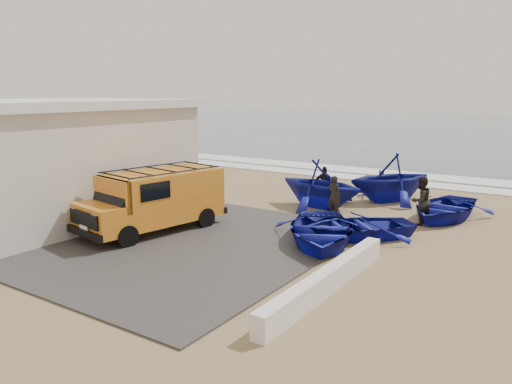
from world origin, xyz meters
The scene contains 16 objects.
ground centered at (0.00, 0.00, 0.00)m, with size 160.00×160.00×0.00m, color #917A54.
slab centered at (-2.00, -2.00, 0.03)m, with size 12.00×10.00×0.05m, color #413F3C.
ocean centered at (0.00, 56.00, 0.00)m, with size 180.00×88.00×0.01m, color #385166.
surf_line centered at (0.00, 12.00, 0.03)m, with size 180.00×1.60×0.06m, color white.
surf_wash centered at (0.00, 14.50, 0.02)m, with size 180.00×2.20×0.04m, color white.
building centered at (-7.50, -2.00, 2.16)m, with size 8.40×9.40×4.30m.
parapet centered at (5.00, -3.00, 0.28)m, with size 0.35×6.00×0.55m, color silver.
van centered at (-2.03, -1.49, 1.13)m, with size 2.72×5.15×2.10m.
boat_near_left centered at (3.19, 0.24, 0.43)m, with size 2.98×4.18×0.86m, color #131A97.
boat_near_right centered at (3.87, 1.49, 0.38)m, with size 2.60×3.65×0.76m, color #131A97.
boat_mid_left centered at (0.97, 4.71, 0.97)m, with size 3.18×3.69×1.94m, color #131A97.
boat_mid_right centered at (5.60, 5.54, 0.42)m, with size 2.87×4.01×0.83m, color #131A97.
boat_far_left centered at (2.92, 7.41, 1.03)m, with size 3.37×3.90×2.05m, color #131A97.
fisherman_front centered at (2.04, 3.72, 0.77)m, with size 0.56×0.37×1.54m, color black.
fisherman_middle centered at (5.09, 4.23, 0.86)m, with size 0.84×0.65×1.72m, color black.
fisherman_back centered at (0.62, 5.75, 0.76)m, with size 0.89×0.37×1.51m, color black.
Camera 1 is at (9.70, -13.12, 4.61)m, focal length 35.00 mm.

